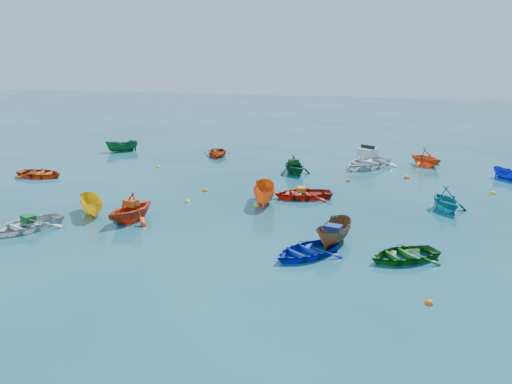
# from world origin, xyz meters

# --- Properties ---
(ground) EXTENTS (160.00, 160.00, 0.00)m
(ground) POSITION_xyz_m (0.00, 0.00, 0.00)
(ground) COLOR #0A3E4E
(ground) RESTS_ON ground
(dinghy_white_near) EXTENTS (3.58, 4.09, 0.71)m
(dinghy_white_near) POSITION_xyz_m (-9.32, -2.99, 0.00)
(dinghy_white_near) COLOR beige
(dinghy_white_near) RESTS_ON ground
(sampan_brown_mid) EXTENTS (1.78, 3.18, 1.16)m
(sampan_brown_mid) POSITION_xyz_m (5.24, -1.06, 0.00)
(sampan_brown_mid) COLOR brown
(sampan_brown_mid) RESTS_ON ground
(dinghy_blue_se) EXTENTS (3.75, 3.87, 0.65)m
(dinghy_blue_se) POSITION_xyz_m (4.26, -2.76, 0.00)
(dinghy_blue_se) COLOR #0D22A7
(dinghy_blue_se) RESTS_ON ground
(dinghy_orange_w) EXTENTS (3.29, 3.57, 1.56)m
(dinghy_orange_w) POSITION_xyz_m (-5.07, -0.56, 0.00)
(dinghy_orange_w) COLOR red
(dinghy_orange_w) RESTS_ON ground
(sampan_yellow_mid) EXTENTS (2.73, 2.88, 1.12)m
(sampan_yellow_mid) POSITION_xyz_m (-7.58, -0.08, 0.00)
(sampan_yellow_mid) COLOR yellow
(sampan_yellow_mid) RESTS_ON ground
(dinghy_green_e) EXTENTS (3.78, 3.54, 0.64)m
(dinghy_green_e) POSITION_xyz_m (8.20, -2.10, 0.00)
(dinghy_green_e) COLOR #135416
(dinghy_green_e) RESTS_ON ground
(dinghy_cyan_se) EXTENTS (3.06, 3.27, 1.38)m
(dinghy_cyan_se) POSITION_xyz_m (10.52, 5.62, 0.00)
(dinghy_cyan_se) COLOR teal
(dinghy_cyan_se) RESTS_ON ground
(dinghy_red_nw) EXTENTS (3.36, 2.44, 0.69)m
(dinghy_red_nw) POSITION_xyz_m (-15.80, 6.34, 0.00)
(dinghy_red_nw) COLOR #BA3A0F
(dinghy_red_nw) RESTS_ON ground
(sampan_orange_n) EXTENTS (1.89, 3.45, 1.26)m
(sampan_orange_n) POSITION_xyz_m (0.68, 4.34, 0.00)
(sampan_orange_n) COLOR #DF5E15
(sampan_orange_n) RESTS_ON ground
(dinghy_green_n) EXTENTS (3.47, 3.54, 1.42)m
(dinghy_green_n) POSITION_xyz_m (0.97, 11.77, 0.00)
(dinghy_green_n) COLOR #124D28
(dinghy_green_n) RESTS_ON ground
(dinghy_red_ne) EXTENTS (4.05, 3.48, 0.71)m
(dinghy_red_ne) POSITION_xyz_m (2.60, 5.90, 0.00)
(dinghy_red_ne) COLOR #A71B0D
(dinghy_red_ne) RESTS_ON ground
(sampan_blue_far) EXTENTS (2.28, 2.34, 0.92)m
(sampan_blue_far) POSITION_xyz_m (15.29, 13.87, 0.00)
(sampan_blue_far) COLOR #1021C8
(sampan_blue_far) RESTS_ON ground
(dinghy_red_far) EXTENTS (3.28, 3.82, 0.67)m
(dinghy_red_far) POSITION_xyz_m (-6.47, 16.53, 0.00)
(dinghy_red_far) COLOR #9E2E0D
(dinghy_red_far) RESTS_ON ground
(dinghy_orange_far) EXTENTS (3.70, 3.68, 1.47)m
(dinghy_orange_far) POSITION_xyz_m (10.08, 17.06, 0.00)
(dinghy_orange_far) COLOR #ED5516
(dinghy_orange_far) RESTS_ON ground
(sampan_green_far) EXTENTS (2.82, 2.46, 1.06)m
(sampan_green_far) POSITION_xyz_m (-15.07, 16.16, 0.00)
(sampan_green_far) COLOR #124F25
(sampan_green_far) RESTS_ON ground
(motorboat_white) EXTENTS (5.28, 5.71, 1.57)m
(motorboat_white) POSITION_xyz_m (5.82, 15.35, 0.00)
(motorboat_white) COLOR silver
(motorboat_white) RESTS_ON ground
(tarp_green_a) EXTENTS (0.79, 0.71, 0.31)m
(tarp_green_a) POSITION_xyz_m (-9.28, -2.90, 0.51)
(tarp_green_a) COLOR #134D21
(tarp_green_a) RESTS_ON dinghy_white_near
(tarp_blue_a) EXTENTS (0.80, 0.67, 0.34)m
(tarp_blue_a) POSITION_xyz_m (5.21, -1.21, 0.75)
(tarp_blue_a) COLOR navy
(tarp_blue_a) RESTS_ON sampan_brown_mid
(tarp_orange_a) EXTENTS (0.79, 0.68, 0.33)m
(tarp_orange_a) POSITION_xyz_m (-5.05, -0.51, 0.94)
(tarp_orange_a) COLOR #C44614
(tarp_orange_a) RESTS_ON dinghy_orange_w
(tarp_green_b) EXTENTS (0.80, 0.77, 0.31)m
(tarp_green_b) POSITION_xyz_m (0.91, 11.85, 0.86)
(tarp_green_b) COLOR #104214
(tarp_green_b) RESTS_ON dinghy_green_n
(tarp_orange_b) EXTENTS (0.64, 0.72, 0.29)m
(tarp_orange_b) POSITION_xyz_m (2.51, 5.87, 0.50)
(tarp_orange_b) COLOR orange
(tarp_orange_b) RESTS_ON dinghy_red_ne
(buoy_ye_a) EXTENTS (0.30, 0.30, 0.30)m
(buoy_ye_a) POSITION_xyz_m (-3.62, 3.27, 0.00)
(buoy_ye_a) COLOR yellow
(buoy_ye_a) RESTS_ON ground
(buoy_or_b) EXTENTS (0.30, 0.30, 0.30)m
(buoy_or_b) POSITION_xyz_m (9.00, -5.81, 0.00)
(buoy_or_b) COLOR #FF610D
(buoy_or_b) RESTS_ON ground
(buoy_ye_b) EXTENTS (0.36, 0.36, 0.36)m
(buoy_ye_b) POSITION_xyz_m (-10.15, 3.01, 0.00)
(buoy_ye_b) COLOR yellow
(buoy_ye_b) RESTS_ON ground
(buoy_or_c) EXTENTS (0.29, 0.29, 0.29)m
(buoy_or_c) POSITION_xyz_m (-3.46, 5.76, 0.00)
(buoy_or_c) COLOR #F75E0D
(buoy_or_c) RESTS_ON ground
(buoy_ye_c) EXTENTS (0.30, 0.30, 0.30)m
(buoy_ye_c) POSITION_xyz_m (0.45, 3.45, 0.00)
(buoy_ye_c) COLOR yellow
(buoy_ye_c) RESTS_ON ground
(buoy_or_d) EXTENTS (0.38, 0.38, 0.38)m
(buoy_or_d) POSITION_xyz_m (8.65, 12.48, 0.00)
(buoy_or_d) COLOR #EC5D0C
(buoy_or_d) RESTS_ON ground
(buoy_ye_d) EXTENTS (0.32, 0.32, 0.32)m
(buoy_ye_d) POSITION_xyz_m (-9.27, 11.19, 0.00)
(buoy_ye_d) COLOR yellow
(buoy_ye_d) RESTS_ON ground
(buoy_or_e) EXTENTS (0.31, 0.31, 0.31)m
(buoy_or_e) POSITION_xyz_m (4.87, 10.55, 0.00)
(buoy_or_e) COLOR #D7500B
(buoy_or_e) RESTS_ON ground
(buoy_ye_e) EXTENTS (0.35, 0.35, 0.35)m
(buoy_ye_e) POSITION_xyz_m (13.62, 9.77, 0.00)
(buoy_ye_e) COLOR yellow
(buoy_ye_e) RESTS_ON ground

